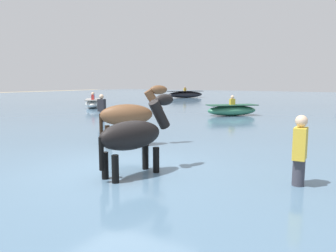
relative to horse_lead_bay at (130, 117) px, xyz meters
The scene contains 9 objects.
ground_plane 2.62m from the horse_lead_bay, 56.83° to the right, with size 120.00×120.00×0.00m, color gray.
water_surface 8.23m from the horse_lead_bay, 81.08° to the left, with size 90.00×90.00×0.42m, color slate.
horse_lead_bay is the anchor object (origin of this frame).
horse_trailing_black 2.84m from the horse_lead_bay, 49.79° to the right, with size 0.79×1.78×1.93m.
boat_far_offshore 13.73m from the horse_lead_bay, 138.88° to the left, with size 2.76×2.91×1.05m.
boat_far_inshore 9.01m from the horse_lead_bay, 92.74° to the left, with size 2.54×2.60×1.05m.
boat_distant_west 26.57m from the horse_lead_bay, 115.33° to the left, with size 3.31×4.09×1.21m.
person_wading_mid 4.76m from the horse_lead_bay, 14.87° to the right, with size 0.21×0.33×1.63m.
person_wading_close 5.64m from the horse_lead_bay, 140.92° to the left, with size 0.35×0.25×1.63m.
Camera 1 is at (4.22, -4.95, 2.18)m, focal length 34.45 mm.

